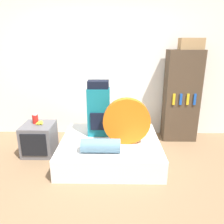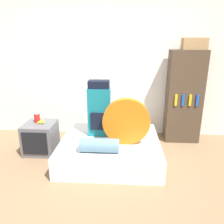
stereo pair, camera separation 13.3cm
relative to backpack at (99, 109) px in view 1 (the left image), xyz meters
The scene contains 11 objects.
ground_plane 1.29m from the backpack, 92.19° to the right, with size 16.00×16.00×0.00m, color #846647.
wall_back 1.02m from the backpack, 92.66° to the left, with size 8.00×0.05×2.60m.
bed 0.65m from the backpack, 45.96° to the right, with size 1.51×1.38×0.32m.
backpack is the anchor object (origin of this frame).
tent_bag 0.54m from the backpack, 35.71° to the right, with size 0.69×0.12×0.69m.
sleeping_roll 0.70m from the backpack, 83.71° to the right, with size 0.54×0.19×0.19m.
television 1.11m from the backpack, behind, with size 0.50×0.51×0.51m.
canister 1.06m from the backpack, behind, with size 0.09×0.09×0.16m.
banana_bunch 0.98m from the backpack, behind, with size 0.13×0.17×0.04m.
bookshelf 1.59m from the backpack, 21.80° to the left, with size 0.61×0.37×1.65m.
cardboard_box 1.95m from the backpack, 21.48° to the left, with size 0.41×0.21×0.19m.
Camera 1 is at (0.31, -2.27, 1.78)m, focal length 35.00 mm.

